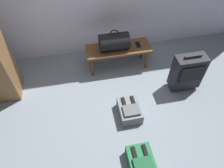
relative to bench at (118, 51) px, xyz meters
The scene contains 7 objects.
ground_plane 1.12m from the bench, 97.44° to the right, with size 6.60×6.60×0.00m, color slate.
bench is the anchor object (origin of this frame).
duffel_bag_black 0.20m from the bench, behind, with size 0.44×0.26×0.34m.
cell_phone 0.32m from the bench, ahead, with size 0.07×0.14×0.01m.
suitcase_upright_charcoal 1.08m from the bench, 37.03° to the right, with size 0.43×0.23×0.63m.
backpack_green 1.69m from the bench, 93.51° to the right, with size 0.28×0.38×0.21m.
backpack_grey 1.00m from the bench, 93.25° to the right, with size 0.28×0.38×0.21m.
Camera 1 is at (-0.45, -1.39, 2.44)m, focal length 33.38 mm.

